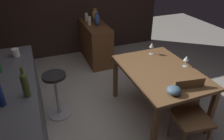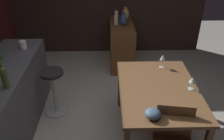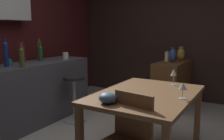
# 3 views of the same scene
# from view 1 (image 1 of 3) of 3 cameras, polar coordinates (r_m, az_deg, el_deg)

# --- Properties ---
(ground_plane) EXTENTS (9.00, 9.00, 0.00)m
(ground_plane) POSITION_cam_1_polar(r_m,az_deg,el_deg) (3.12, 3.65, -13.25)
(ground_plane) COLOR #B7B2A8
(dining_table) EXTENTS (1.30, 0.92, 0.74)m
(dining_table) POSITION_cam_1_polar(r_m,az_deg,el_deg) (2.91, 13.00, -1.47)
(dining_table) COLOR brown
(dining_table) RESTS_ON ground_plane
(kitchen_counter) EXTENTS (2.10, 0.60, 0.90)m
(kitchen_counter) POSITION_cam_1_polar(r_m,az_deg,el_deg) (2.71, -24.91, -11.88)
(kitchen_counter) COLOR #4C4C51
(kitchen_counter) RESTS_ON ground_plane
(sideboard_cabinet) EXTENTS (1.10, 0.44, 0.82)m
(sideboard_cabinet) POSITION_cam_1_polar(r_m,az_deg,el_deg) (4.53, -4.65, 7.57)
(sideboard_cabinet) COLOR brown
(sideboard_cabinet) RESTS_ON ground_plane
(chair_near_window) EXTENTS (0.46, 0.46, 0.86)m
(chair_near_window) POSITION_cam_1_polar(r_m,az_deg,el_deg) (2.68, 20.47, -10.67)
(chair_near_window) COLOR brown
(chair_near_window) RESTS_ON ground_plane
(bar_stool) EXTENTS (0.34, 0.34, 0.69)m
(bar_stool) POSITION_cam_1_polar(r_m,az_deg,el_deg) (3.06, -14.89, -6.42)
(bar_stool) COLOR #262323
(bar_stool) RESTS_ON ground_plane
(wine_glass_left) EXTENTS (0.07, 0.07, 0.19)m
(wine_glass_left) POSITION_cam_1_polar(r_m,az_deg,el_deg) (3.23, 10.87, 6.64)
(wine_glass_left) COLOR silver
(wine_glass_left) RESTS_ON dining_table
(wine_glass_right) EXTENTS (0.08, 0.08, 0.16)m
(wine_glass_right) POSITION_cam_1_polar(r_m,az_deg,el_deg) (3.01, 19.74, 2.95)
(wine_glass_right) COLOR silver
(wine_glass_right) RESTS_ON dining_table
(fruit_bowl) EXTENTS (0.16, 0.16, 0.10)m
(fruit_bowl) POSITION_cam_1_polar(r_m,az_deg,el_deg) (2.42, 16.65, -5.37)
(fruit_bowl) COLOR slate
(fruit_bowl) RESTS_ON dining_table
(wine_bottle_olive) EXTENTS (0.07, 0.07, 0.32)m
(wine_bottle_olive) POSITION_cam_1_polar(r_m,az_deg,el_deg) (2.14, -22.78, -3.43)
(wine_bottle_olive) COLOR #475623
(wine_bottle_olive) RESTS_ON kitchen_counter
(cup_white) EXTENTS (0.13, 0.09, 0.11)m
(cup_white) POSITION_cam_1_polar(r_m,az_deg,el_deg) (3.06, -24.91, 4.34)
(cup_white) COLOR white
(cup_white) RESTS_ON kitchen_counter
(pillar_candle_tall) EXTENTS (0.08, 0.08, 0.19)m
(pillar_candle_tall) POSITION_cam_1_polar(r_m,az_deg,el_deg) (4.31, -6.26, 13.26)
(pillar_candle_tall) COLOR white
(pillar_candle_tall) RESTS_ON sideboard_cabinet
(pillar_candle_short) EXTENTS (0.07, 0.07, 0.19)m
(pillar_candle_short) POSITION_cam_1_polar(r_m,az_deg,el_deg) (4.58, -7.02, 14.22)
(pillar_candle_short) COLOR white
(pillar_candle_short) RESTS_ON sideboard_cabinet
(vase_ceramic_blue) EXTENTS (0.12, 0.12, 0.26)m
(vase_ceramic_blue) POSITION_cam_1_polar(r_m,az_deg,el_deg) (4.24, -4.14, 13.64)
(vase_ceramic_blue) COLOR #334C8C
(vase_ceramic_blue) RESTS_ON sideboard_cabinet
(vase_brass) EXTENTS (0.14, 0.14, 0.26)m
(vase_brass) POSITION_cam_1_polar(r_m,az_deg,el_deg) (4.55, -4.67, 14.74)
(vase_brass) COLOR #B78C38
(vase_brass) RESTS_ON sideboard_cabinet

